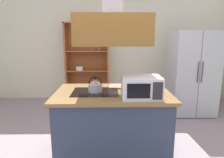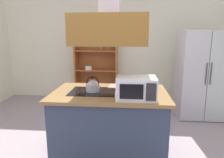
{
  "view_description": "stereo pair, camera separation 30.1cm",
  "coord_description": "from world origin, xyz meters",
  "px_view_note": "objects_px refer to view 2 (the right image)",
  "views": [
    {
      "loc": [
        -0.05,
        -2.32,
        1.63
      ],
      "look_at": [
        0.01,
        0.62,
        1.0
      ],
      "focal_mm": 32.73,
      "sensor_mm": 36.0,
      "label": 1
    },
    {
      "loc": [
        0.25,
        -2.31,
        1.63
      ],
      "look_at": [
        0.01,
        0.62,
        1.0
      ],
      "focal_mm": 32.73,
      "sensor_mm": 36.0,
      "label": 2
    }
  ],
  "objects_px": {
    "microwave": "(136,88)",
    "refrigerator": "(201,74)",
    "dish_cabinet": "(97,66)",
    "wine_glass_on_counter": "(153,79)",
    "kettle": "(93,85)",
    "cutting_board": "(121,87)"
  },
  "relations": [
    {
      "from": "wine_glass_on_counter",
      "to": "cutting_board",
      "type": "bearing_deg",
      "value": 163.13
    },
    {
      "from": "refrigerator",
      "to": "cutting_board",
      "type": "height_order",
      "value": "refrigerator"
    },
    {
      "from": "kettle",
      "to": "cutting_board",
      "type": "relative_size",
      "value": 0.6
    },
    {
      "from": "dish_cabinet",
      "to": "kettle",
      "type": "relative_size",
      "value": 9.49
    },
    {
      "from": "kettle",
      "to": "microwave",
      "type": "relative_size",
      "value": 0.44
    },
    {
      "from": "dish_cabinet",
      "to": "kettle",
      "type": "bearing_deg",
      "value": -82.0
    },
    {
      "from": "refrigerator",
      "to": "kettle",
      "type": "height_order",
      "value": "refrigerator"
    },
    {
      "from": "wine_glass_on_counter",
      "to": "refrigerator",
      "type": "bearing_deg",
      "value": 52.14
    },
    {
      "from": "cutting_board",
      "to": "microwave",
      "type": "bearing_deg",
      "value": -69.37
    },
    {
      "from": "refrigerator",
      "to": "dish_cabinet",
      "type": "distance_m",
      "value": 2.46
    },
    {
      "from": "dish_cabinet",
      "to": "microwave",
      "type": "xyz_separation_m",
      "value": [
        0.91,
        -2.78,
        0.17
      ]
    },
    {
      "from": "refrigerator",
      "to": "microwave",
      "type": "distance_m",
      "value": 2.29
    },
    {
      "from": "refrigerator",
      "to": "wine_glass_on_counter",
      "type": "bearing_deg",
      "value": -127.86
    },
    {
      "from": "cutting_board",
      "to": "wine_glass_on_counter",
      "type": "bearing_deg",
      "value": -16.87
    },
    {
      "from": "dish_cabinet",
      "to": "cutting_board",
      "type": "bearing_deg",
      "value": -72.38
    },
    {
      "from": "dish_cabinet",
      "to": "wine_glass_on_counter",
      "type": "xyz_separation_m",
      "value": [
        1.15,
        -2.38,
        0.19
      ]
    },
    {
      "from": "kettle",
      "to": "microwave",
      "type": "bearing_deg",
      "value": -25.32
    },
    {
      "from": "dish_cabinet",
      "to": "kettle",
      "type": "distance_m",
      "value": 2.54
    },
    {
      "from": "refrigerator",
      "to": "kettle",
      "type": "distance_m",
      "value": 2.48
    },
    {
      "from": "kettle",
      "to": "cutting_board",
      "type": "xyz_separation_m",
      "value": [
        0.36,
        0.27,
        -0.08
      ]
    },
    {
      "from": "microwave",
      "to": "wine_glass_on_counter",
      "type": "height_order",
      "value": "microwave"
    },
    {
      "from": "microwave",
      "to": "refrigerator",
      "type": "bearing_deg",
      "value": 53.63
    }
  ]
}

